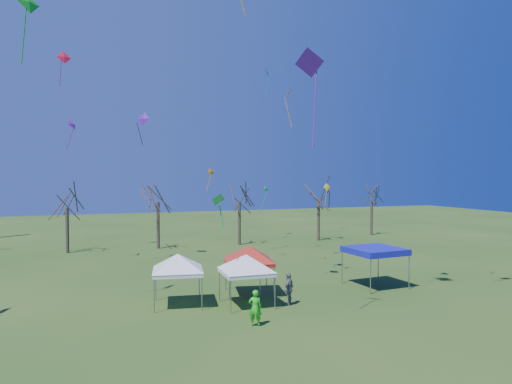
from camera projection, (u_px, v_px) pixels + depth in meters
ground at (271, 317)px, 23.41m from camera, size 140.00×140.00×0.00m
tree_1 at (67, 191)px, 42.70m from camera, size 3.42×3.42×7.54m
tree_2 at (158, 186)px, 45.29m from camera, size 3.71×3.71×8.18m
tree_3 at (239, 187)px, 47.84m from camera, size 3.59×3.59×7.91m
tree_4 at (319, 187)px, 50.98m from camera, size 3.58×3.58×7.89m
tree_5 at (372, 188)px, 55.78m from camera, size 3.39×3.39×7.46m
tent_white_west at (178, 257)px, 25.40m from camera, size 3.74×3.74×3.35m
tent_white_mid at (246, 258)px, 25.38m from camera, size 3.75×3.75×3.31m
tent_red at (249, 249)px, 27.70m from camera, size 3.87×3.87×3.48m
tent_blue at (375, 251)px, 29.79m from camera, size 3.46×3.46×2.55m
person_green at (255, 308)px, 21.95m from camera, size 0.74×0.60×1.75m
person_grey at (289, 289)px, 25.53m from camera, size 1.08×1.06×1.82m
kite_8 at (28, 3)px, 22.57m from camera, size 1.32×1.18×3.70m
kite_11 at (143, 119)px, 38.37m from camera, size 1.19×1.21×2.84m
kite_22 at (266, 190)px, 44.34m from camera, size 0.97×0.92×2.68m
kite_12 at (327, 188)px, 50.82m from camera, size 0.99×0.47×3.03m
kite_18 at (267, 73)px, 33.59m from camera, size 0.57×0.83×1.99m
kite_1 at (218, 200)px, 24.30m from camera, size 0.99×0.81×1.90m
kite_13 at (72, 125)px, 36.99m from camera, size 1.03×1.20×2.60m
kite_19 at (211, 173)px, 40.37m from camera, size 0.79×0.72×2.08m
kite_17 at (288, 94)px, 31.33m from camera, size 0.88×1.04×2.70m
kite_2 at (64, 57)px, 41.67m from camera, size 1.44×0.98×3.29m
kite_5 at (310, 63)px, 21.20m from camera, size 1.54×1.54×4.65m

